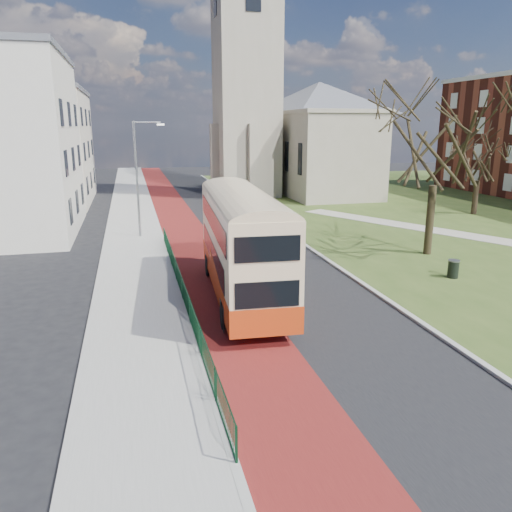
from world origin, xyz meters
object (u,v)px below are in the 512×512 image
object	(u,v)px
streetlamp	(139,173)
bus	(242,240)
winter_tree_far	(480,154)
litter_bin	(453,269)
winter_tree_near	(438,128)

from	to	relation	value
streetlamp	bus	distance (m)	15.05
bus	winter_tree_far	bearing A→B (deg)	37.79
streetlamp	litter_bin	world-z (taller)	streetlamp
streetlamp	winter_tree_far	world-z (taller)	streetlamp
winter_tree_near	winter_tree_far	world-z (taller)	winter_tree_near
streetlamp	litter_bin	xyz separation A→B (m)	(15.56, -14.07, -4.07)
streetlamp	winter_tree_near	size ratio (longest dim) A/B	0.73
streetlamp	bus	xyz separation A→B (m)	(4.14, -14.35, -1.83)
streetlamp	bus	size ratio (longest dim) A/B	0.68
bus	litter_bin	size ratio (longest dim) A/B	12.26
winter_tree_far	winter_tree_near	bearing A→B (deg)	-136.02
streetlamp	winter_tree_near	distance (m)	19.69
bus	litter_bin	world-z (taller)	bus
winter_tree_far	litter_bin	distance (m)	22.30
bus	winter_tree_near	xyz separation A→B (m)	(12.98, 5.12, 4.88)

